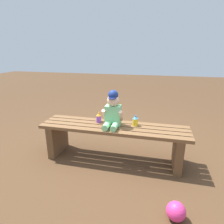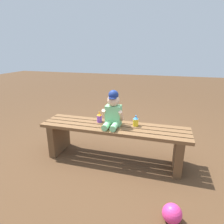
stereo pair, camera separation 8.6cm
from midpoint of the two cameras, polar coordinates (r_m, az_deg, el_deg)
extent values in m
plane|color=#4C331E|center=(2.34, -0.65, -13.80)|extent=(16.00, 16.00, 0.00)
cube|color=brown|center=(2.02, -1.74, -6.22)|extent=(1.67, 0.08, 0.04)
cube|color=brown|center=(2.11, -1.02, -5.13)|extent=(1.67, 0.08, 0.04)
cube|color=brown|center=(2.20, -0.37, -4.13)|extent=(1.67, 0.08, 0.04)
cube|color=brown|center=(2.29, 0.23, -3.21)|extent=(1.67, 0.08, 0.04)
cube|color=brown|center=(2.50, -16.91, -7.40)|extent=(0.08, 0.38, 0.39)
cube|color=brown|center=(2.20, 18.05, -11.18)|extent=(0.08, 0.38, 0.39)
cube|color=#7FCC8C|center=(2.13, -0.81, -1.02)|extent=(0.17, 0.12, 0.23)
sphere|color=beige|center=(2.08, -0.83, 3.47)|extent=(0.14, 0.14, 0.14)
cylinder|color=navy|center=(2.04, -1.10, 4.22)|extent=(0.09, 0.09, 0.01)
sphere|color=navy|center=(2.07, -0.84, 5.11)|extent=(0.11, 0.11, 0.11)
cylinder|color=#85D693|center=(2.07, -2.84, -4.12)|extent=(0.07, 0.16, 0.07)
cylinder|color=#85D693|center=(2.04, -0.41, -4.35)|extent=(0.07, 0.16, 0.07)
cylinder|color=beige|center=(2.13, -3.46, -0.72)|extent=(0.04, 0.12, 0.14)
cylinder|color=beige|center=(2.08, 1.49, -1.12)|extent=(0.04, 0.12, 0.14)
cylinder|color=#8C4CCC|center=(2.24, -5.09, -2.07)|extent=(0.06, 0.06, 0.08)
cone|color=orange|center=(2.23, -5.13, -0.76)|extent=(0.06, 0.06, 0.03)
cylinder|color=orange|center=(2.22, -5.14, -0.32)|extent=(0.01, 0.01, 0.02)
cylinder|color=yellow|center=(2.15, 5.90, -3.01)|extent=(0.06, 0.06, 0.08)
cone|color=#338CE5|center=(2.13, 5.95, -1.64)|extent=(0.06, 0.06, 0.03)
cylinder|color=#338CE5|center=(2.13, 5.96, -1.18)|extent=(0.01, 0.01, 0.02)
sphere|color=#E5337F|center=(1.68, 17.14, -26.65)|extent=(0.15, 0.15, 0.15)
camera|label=1|loc=(0.04, -91.21, -0.40)|focal=30.42mm
camera|label=2|loc=(0.04, 88.79, 0.40)|focal=30.42mm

